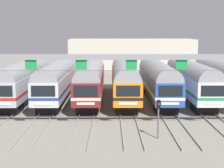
% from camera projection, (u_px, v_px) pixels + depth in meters
% --- Properties ---
extents(ground_plane, '(160.00, 160.00, 0.00)m').
position_uv_depth(ground_plane, '(124.00, 100.00, 41.16)').
color(ground_plane, gray).
extents(track_bed, '(25.68, 70.00, 0.15)m').
position_uv_depth(track_bed, '(120.00, 80.00, 57.94)').
color(track_bed, gray).
rests_on(track_bed, ground).
extents(commuter_train_stainless, '(2.88, 18.06, 4.77)m').
position_uv_depth(commuter_train_stainless, '(24.00, 78.00, 40.67)').
color(commuter_train_stainless, '#B2B5BA').
rests_on(commuter_train_stainless, ground).
extents(commuter_train_silver, '(2.88, 18.06, 4.77)m').
position_uv_depth(commuter_train_silver, '(58.00, 78.00, 40.70)').
color(commuter_train_silver, silver).
rests_on(commuter_train_silver, ground).
extents(commuter_train_maroon, '(2.88, 18.06, 5.05)m').
position_uv_depth(commuter_train_maroon, '(91.00, 78.00, 40.72)').
color(commuter_train_maroon, maroon).
rests_on(commuter_train_maroon, ground).
extents(commuter_train_orange, '(2.88, 18.06, 5.05)m').
position_uv_depth(commuter_train_orange, '(124.00, 78.00, 40.74)').
color(commuter_train_orange, orange).
rests_on(commuter_train_orange, ground).
extents(commuter_train_blue, '(2.88, 18.06, 5.05)m').
position_uv_depth(commuter_train_blue, '(157.00, 78.00, 40.77)').
color(commuter_train_blue, '#284C9E').
rests_on(commuter_train_blue, ground).
extents(commuter_train_white, '(2.88, 18.06, 5.05)m').
position_uv_depth(commuter_train_white, '(191.00, 78.00, 40.79)').
color(commuter_train_white, white).
rests_on(commuter_train_white, ground).
extents(commuter_train_yellow, '(2.88, 18.06, 5.05)m').
position_uv_depth(commuter_train_yellow, '(224.00, 78.00, 40.81)').
color(commuter_train_yellow, gold).
rests_on(commuter_train_yellow, ground).
extents(catenary_gantry, '(29.41, 0.44, 6.97)m').
position_uv_depth(catenary_gantry, '(131.00, 67.00, 26.99)').
color(catenary_gantry, gray).
rests_on(catenary_gantry, ground).
extents(yard_signal_mast, '(0.28, 0.35, 3.11)m').
position_uv_depth(yard_signal_mast, '(158.00, 112.00, 25.90)').
color(yard_signal_mast, '#59595E').
rests_on(yard_signal_mast, ground).
extents(maintenance_building, '(28.13, 10.00, 6.59)m').
position_uv_depth(maintenance_building, '(131.00, 53.00, 77.69)').
color(maintenance_building, beige).
rests_on(maintenance_building, ground).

